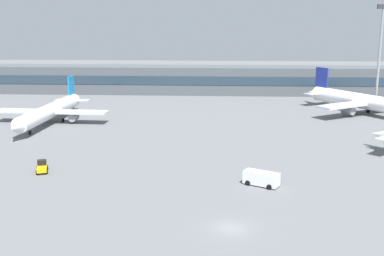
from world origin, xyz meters
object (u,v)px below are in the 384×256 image
at_px(airplane_far, 369,102).
at_px(baggage_tug_yellow, 42,167).
at_px(airplane_mid, 50,111).
at_px(floodlight_tower_west, 380,49).
at_px(service_van_white, 261,178).

height_order(airplane_far, baggage_tug_yellow, airplane_far).
distance_m(airplane_mid, floodlight_tower_west, 88.66).
bearing_deg(airplane_far, service_van_white, -120.01).
bearing_deg(floodlight_tower_west, airplane_far, -114.85).
height_order(airplane_mid, service_van_white, airplane_mid).
xyz_separation_m(baggage_tug_yellow, floodlight_tower_west, (72.29, 62.48, 15.31)).
height_order(baggage_tug_yellow, service_van_white, service_van_white).
bearing_deg(service_van_white, baggage_tug_yellow, 172.22).
height_order(airplane_mid, floodlight_tower_west, floodlight_tower_west).
height_order(airplane_far, service_van_white, airplane_far).
relative_size(airplane_mid, baggage_tug_yellow, 10.00).
distance_m(airplane_far, baggage_tug_yellow, 84.27).
xyz_separation_m(service_van_white, floodlight_tower_west, (37.53, 67.24, 15.00)).
bearing_deg(baggage_tug_yellow, service_van_white, -7.78).
relative_size(airplane_far, baggage_tug_yellow, 9.85).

